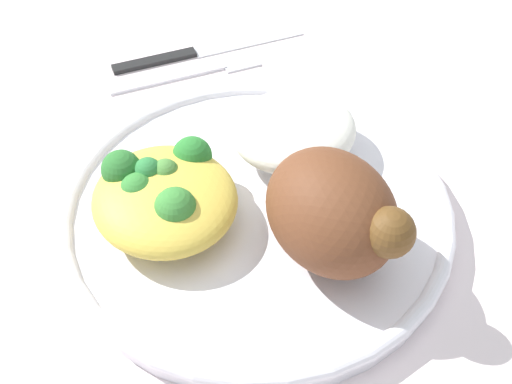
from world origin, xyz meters
name	(u,v)px	position (x,y,z in m)	size (l,w,h in m)	color
ground_plane	(256,221)	(0.00, 0.00, 0.00)	(2.00, 2.00, 0.00)	silver
plate	(256,211)	(0.00, 0.00, 0.01)	(0.28, 0.28, 0.02)	white
roasted_chicken	(334,213)	(0.06, 0.02, 0.06)	(0.10, 0.08, 0.07)	brown
rice_pile	(294,130)	(-0.03, 0.05, 0.04)	(0.09, 0.10, 0.04)	white
mac_cheese_with_broccoli	(163,195)	(-0.02, -0.06, 0.04)	(0.10, 0.10, 0.04)	gold
fork	(195,72)	(-0.18, 0.04, 0.00)	(0.04, 0.14, 0.01)	silver
knife	(194,51)	(-0.21, 0.05, 0.00)	(0.04, 0.19, 0.01)	black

